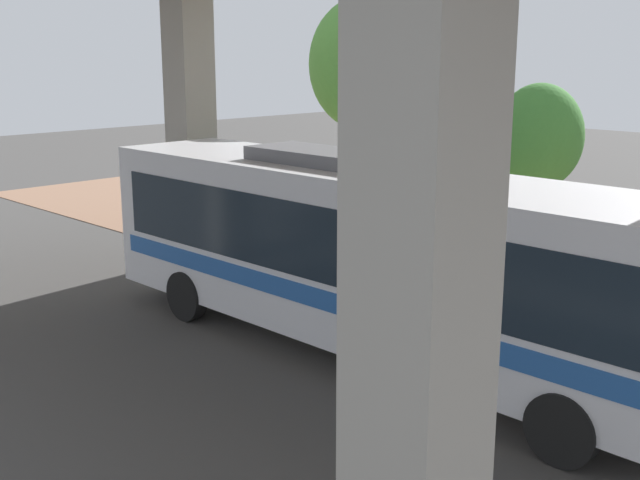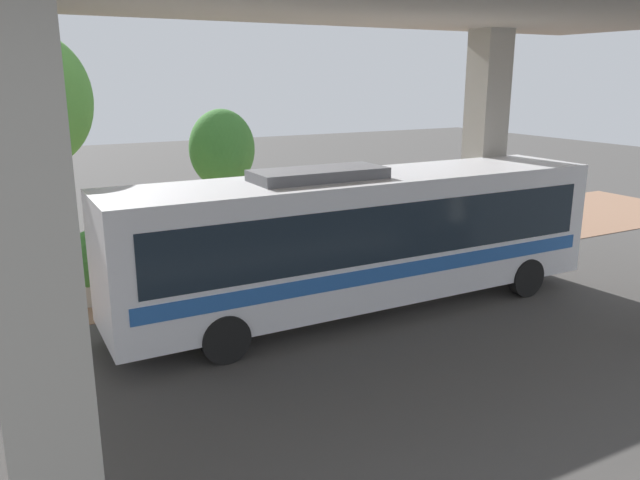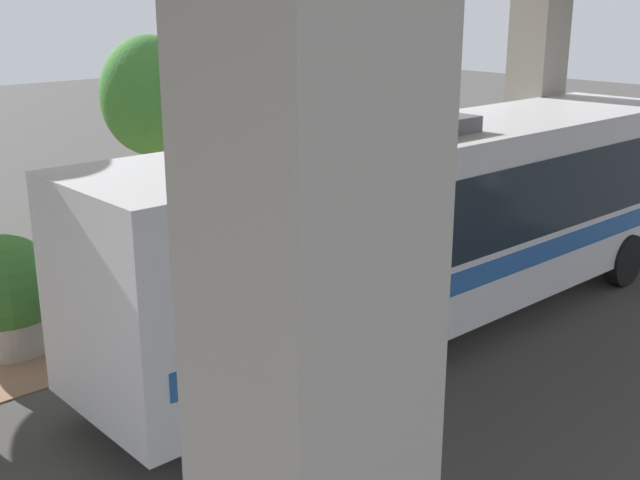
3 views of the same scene
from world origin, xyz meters
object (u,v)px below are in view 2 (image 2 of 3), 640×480
(fire_hydrant, at_px, (303,263))
(planter_middle, at_px, (181,268))
(planter_front, at_px, (175,245))
(planter_back, at_px, (259,241))
(bus, at_px, (364,233))
(street_tree_far, at_px, (34,100))
(planter_extra, at_px, (96,267))
(street_tree_near, at_px, (222,149))

(fire_hydrant, height_order, planter_middle, planter_middle)
(planter_front, xyz_separation_m, planter_back, (0.31, 2.37, -0.10))
(bus, height_order, planter_front, bus)
(street_tree_far, bearing_deg, planter_middle, 35.24)
(bus, relative_size, planter_extra, 6.62)
(fire_hydrant, relative_size, planter_back, 0.63)
(planter_middle, relative_size, street_tree_far, 0.23)
(street_tree_near, bearing_deg, bus, 8.00)
(planter_front, distance_m, street_tree_near, 4.14)
(fire_hydrant, height_order, planter_back, planter_back)
(planter_extra, bearing_deg, street_tree_near, 124.69)
(bus, relative_size, street_tree_far, 1.80)
(planter_front, xyz_separation_m, planter_middle, (1.52, -0.27, -0.20))
(street_tree_far, bearing_deg, planter_extra, 14.80)
(planter_back, relative_size, street_tree_far, 0.25)
(planter_back, distance_m, street_tree_far, 7.13)
(planter_back, height_order, planter_extra, planter_extra)
(bus, height_order, planter_middle, bus)
(street_tree_near, bearing_deg, street_tree_far, -87.29)
(fire_hydrant, distance_m, planter_back, 1.66)
(bus, xyz_separation_m, street_tree_near, (-6.93, -0.97, 1.35))
(planter_back, bearing_deg, street_tree_far, -115.95)
(planter_front, xyz_separation_m, planter_extra, (0.61, -2.19, -0.12))
(street_tree_near, bearing_deg, planter_front, -42.94)
(planter_extra, bearing_deg, street_tree_far, -165.20)
(bus, distance_m, planter_extra, 6.78)
(fire_hydrant, distance_m, planter_extra, 5.36)
(bus, bearing_deg, fire_hydrant, -173.37)
(planter_middle, distance_m, street_tree_near, 5.43)
(planter_middle, bearing_deg, planter_back, 114.63)
(fire_hydrant, height_order, planter_front, planter_front)
(fire_hydrant, bearing_deg, street_tree_near, -171.17)
(street_tree_near, bearing_deg, planter_middle, -33.01)
(planter_back, xyz_separation_m, street_tree_near, (-2.84, -0.01, 2.36))
(bus, relative_size, fire_hydrant, 11.35)
(planter_middle, bearing_deg, planter_extra, -115.18)
(planter_front, bearing_deg, street_tree_far, -127.68)
(fire_hydrant, distance_m, street_tree_far, 8.44)
(fire_hydrant, xyz_separation_m, planter_back, (-1.48, -0.66, 0.36))
(bus, xyz_separation_m, street_tree_far, (-6.68, -6.29, 2.96))
(fire_hydrant, height_order, street_tree_far, street_tree_far)
(bus, height_order, planter_back, bus)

